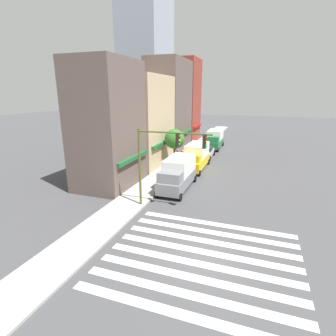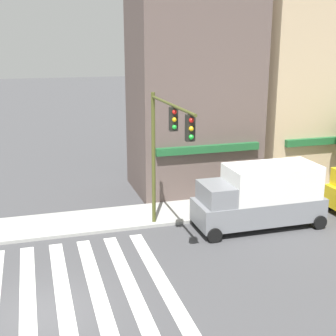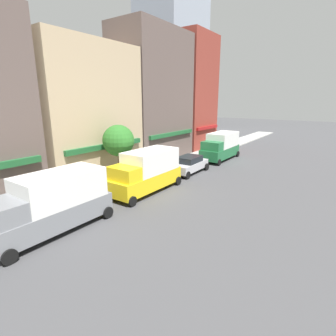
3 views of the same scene
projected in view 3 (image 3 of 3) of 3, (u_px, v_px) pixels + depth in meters
name	position (u px, v px, depth m)	size (l,w,h in m)	color
storefront_row	(129.00, 100.00, 26.18)	(33.33, 5.30, 15.01)	brown
tower_distant	(173.00, 11.00, 54.77)	(14.44, 10.27, 49.17)	#939EAD
box_truck_grey	(53.00, 202.00, 13.32)	(6.20, 2.42, 3.04)	slate
box_truck_yellow	(146.00, 171.00, 19.22)	(6.21, 2.42, 3.04)	yellow
sedan_silver	(189.00, 164.00, 24.33)	(4.44, 2.02, 1.59)	#B7B7BC
box_truck_green	(221.00, 146.00, 29.66)	(6.22, 2.42, 3.04)	#1E6638
pedestrian_grey_coat	(136.00, 166.00, 22.72)	(0.32, 0.32, 1.77)	#23232D
pedestrian_red_jacket	(138.00, 169.00, 21.79)	(0.32, 0.32, 1.77)	#23232D
street_tree	(118.00, 141.00, 20.33)	(2.46, 2.46, 4.64)	brown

